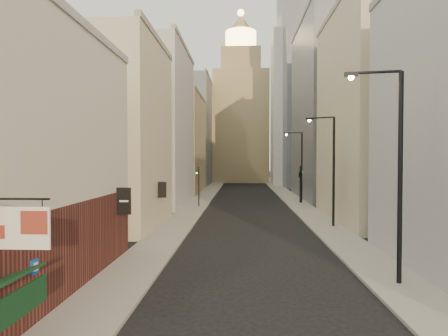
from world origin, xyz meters
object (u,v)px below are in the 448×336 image
Objects in this scene: streetlamp_near at (394,163)px; streetlamp_far at (300,163)px; streetlamp_mid at (331,164)px; traffic_light_left at (199,179)px; traffic_light_right at (300,174)px; clock_tower at (241,114)px; white_tower at (290,102)px.

streetlamp_far is (0.63, 32.05, -0.33)m from streetlamp_near.
streetlamp_mid is 1.92× the size of traffic_light_left.
clock_tower is at bearing -61.11° from traffic_light_right.
streetlamp_near is 2.01× the size of traffic_light_left.
streetlamp_near is 1.06× the size of streetlamp_far.
streetlamp_mid reaches higher than traffic_light_right.
streetlamp_near is 1.05× the size of streetlamp_mid.
traffic_light_left is (-12.94, -4.17, -1.91)m from streetlamp_far.
streetlamp_near is 2.01× the size of traffic_light_right.
streetlamp_mid is 1.01× the size of streetlamp_far.
streetlamp_near is 32.06m from streetlamp_far.
white_tower reaches higher than traffic_light_left.
white_tower is at bearing 110.07° from streetlamp_mid.
streetlamp_far is 1.89× the size of traffic_light_left.
streetlamp_far is at bearing 77.31° from traffic_light_right.
streetlamp_far reaches higher than traffic_light_left.
streetlamp_mid is at bearing 109.28° from traffic_light_right.
streetlamp_mid is at bearing -93.43° from white_tower.
white_tower is 67.97m from streetlamp_near.
clock_tower is 8.98× the size of traffic_light_left.
streetlamp_far is (0.01, 17.10, -0.07)m from streetlamp_mid.
clock_tower is 1.08× the size of white_tower.
streetlamp_mid is 18.39m from traffic_light_left.
white_tower is (11.00, -14.00, 0.97)m from clock_tower.
clock_tower is 4.75× the size of streetlamp_far.
streetlamp_far is 1.89× the size of traffic_light_right.
traffic_light_right is at bearing -80.65° from clock_tower.
clock_tower is 50.72m from streetlamp_far.
white_tower is at bearing 105.27° from streetlamp_far.
streetlamp_mid is at bearing -69.67° from streetlamp_far.
traffic_light_left is at bearing 121.36° from streetlamp_near.
white_tower is 4.33× the size of streetlamp_mid.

